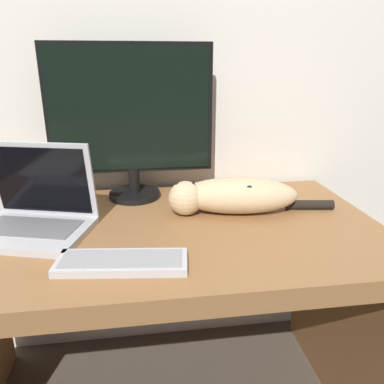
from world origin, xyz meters
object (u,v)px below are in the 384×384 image
laptop (33,215)px  external_keyboard (122,262)px  monitor (131,119)px  cat (232,195)px

laptop → external_keyboard: size_ratio=1.16×
monitor → cat: monitor is taller
external_keyboard → cat: size_ratio=0.59×
laptop → external_keyboard: (0.26, -0.24, -0.04)m
external_keyboard → cat: cat is taller
laptop → external_keyboard: laptop is taller
monitor → cat: size_ratio=1.02×
monitor → cat: bearing=-32.1°
external_keyboard → cat: bearing=47.9°
laptop → external_keyboard: bearing=-26.8°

